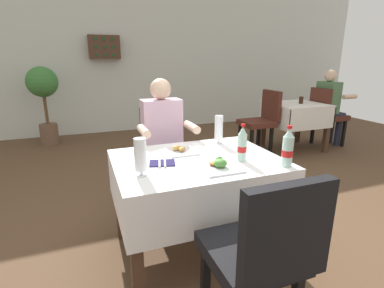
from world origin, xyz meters
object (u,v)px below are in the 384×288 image
at_px(seated_diner_far, 164,139).
at_px(beer_glass_left, 140,156).
at_px(beer_glass_middle, 219,130).
at_px(background_chair_right, 326,113).
at_px(wall_bottle_rack, 104,47).
at_px(background_dining_table, 295,116).
at_px(background_patron, 330,104).
at_px(background_chair_left, 262,118).
at_px(background_table_tumbler, 301,100).
at_px(potted_plant_corner, 43,93).
at_px(main_dining_table, 197,181).
at_px(chair_near_camera_side, 261,252).
at_px(plate_far_diner, 181,151).
at_px(cola_bottle_secondary, 242,145).
at_px(plate_near_camera, 219,165).
at_px(cola_bottle_primary, 288,149).
at_px(chair_far_diner_seat, 166,151).
at_px(napkin_cutlery_set, 162,163).

height_order(seated_diner_far, beer_glass_left, seated_diner_far).
xyz_separation_m(beer_glass_left, beer_glass_middle, (0.74, 0.48, -0.01)).
relative_size(background_chair_right, wall_bottle_rack, 1.73).
height_order(background_dining_table, background_patron, background_patron).
relative_size(beer_glass_left, background_chair_left, 0.24).
bearing_deg(seated_diner_far, background_table_tumbler, 24.22).
relative_size(background_table_tumbler, potted_plant_corner, 0.08).
bearing_deg(main_dining_table, background_chair_right, 31.73).
bearing_deg(potted_plant_corner, chair_near_camera_side, -73.56).
distance_m(background_table_tumbler, potted_plant_corner, 4.18).
xyz_separation_m(chair_near_camera_side, background_patron, (3.10, 2.72, 0.16)).
xyz_separation_m(chair_near_camera_side, plate_far_diner, (-0.06, 1.00, 0.21)).
bearing_deg(plate_far_diner, wall_bottle_rack, 92.68).
xyz_separation_m(cola_bottle_secondary, background_dining_table, (2.15, 2.04, -0.31)).
height_order(beer_glass_left, cola_bottle_secondary, cola_bottle_secondary).
height_order(potted_plant_corner, wall_bottle_rack, wall_bottle_rack).
distance_m(chair_near_camera_side, background_chair_left, 3.26).
relative_size(beer_glass_left, wall_bottle_rack, 0.42).
xyz_separation_m(seated_diner_far, cola_bottle_secondary, (0.32, -0.87, 0.15)).
distance_m(background_dining_table, wall_bottle_rack, 3.61).
bearing_deg(plate_near_camera, beer_glass_middle, 64.79).
xyz_separation_m(seated_diner_far, background_table_tumbler, (2.53, 1.14, 0.09)).
height_order(cola_bottle_primary, potted_plant_corner, potted_plant_corner).
bearing_deg(chair_far_diner_seat, beer_glass_left, -113.14).
xyz_separation_m(plate_near_camera, background_table_tumbler, (2.42, 2.09, 0.03)).
bearing_deg(background_dining_table, wall_bottle_rack, 140.81).
height_order(main_dining_table, beer_glass_left, beer_glass_left).
relative_size(background_chair_left, background_table_tumbler, 8.82).
bearing_deg(beer_glass_left, background_chair_right, 30.63).
height_order(napkin_cutlery_set, background_dining_table, napkin_cutlery_set).
height_order(background_patron, background_table_tumbler, background_patron).
xyz_separation_m(plate_far_diner, wall_bottle_rack, (-0.18, 3.89, 0.87)).
distance_m(background_dining_table, background_chair_left, 0.63).
bearing_deg(background_patron, seated_diner_far, -159.67).
distance_m(cola_bottle_secondary, wall_bottle_rack, 4.32).
distance_m(plate_far_diner, potted_plant_corner, 3.66).
xyz_separation_m(plate_far_diner, background_patron, (3.17, 1.71, -0.05)).
distance_m(beer_glass_left, background_table_tumbler, 3.55).
distance_m(napkin_cutlery_set, background_patron, 3.86).
height_order(plate_near_camera, beer_glass_middle, beer_glass_middle).
bearing_deg(napkin_cutlery_set, background_chair_left, 42.78).
height_order(background_dining_table, potted_plant_corner, potted_plant_corner).
distance_m(chair_near_camera_side, background_table_tumbler, 3.67).
xyz_separation_m(main_dining_table, chair_near_camera_side, (0.00, -0.83, -0.02)).
xyz_separation_m(beer_glass_middle, cola_bottle_primary, (0.18, -0.65, 0.00)).
relative_size(seated_diner_far, background_table_tumbler, 11.45).
height_order(plate_near_camera, background_table_tumbler, background_table_tumbler).
relative_size(cola_bottle_secondary, background_patron, 0.21).
xyz_separation_m(beer_glass_left, background_chair_right, (3.48, 2.06, -0.32)).
bearing_deg(plate_far_diner, napkin_cutlery_set, -135.84).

